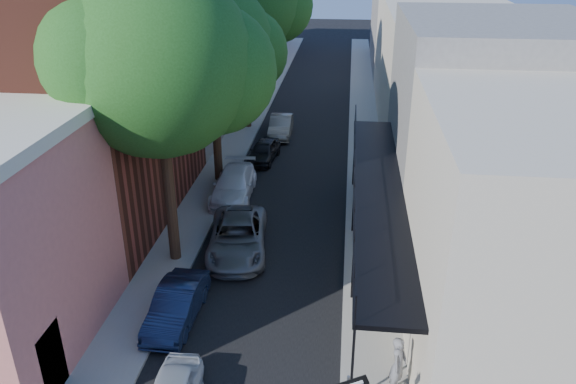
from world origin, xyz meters
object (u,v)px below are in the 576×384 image
(parked_car_d, at_px, (234,185))
(parked_car_f, at_px, (281,126))
(oak_mid, at_px, (221,46))
(parked_car_e, at_px, (264,151))
(pedestrian, at_px, (398,365))
(parked_car_b, at_px, (177,305))
(parked_car_c, at_px, (238,237))
(oak_near, at_px, (171,64))
(oak_far, at_px, (252,0))

(parked_car_d, relative_size, parked_car_f, 1.19)
(oak_mid, xyz_separation_m, parked_car_d, (0.82, -2.18, -6.38))
(parked_car_e, height_order, pedestrian, pedestrian)
(parked_car_d, bearing_deg, pedestrian, -61.59)
(parked_car_b, xyz_separation_m, parked_car_c, (1.20, 4.71, 0.07))
(oak_near, relative_size, oak_mid, 1.12)
(parked_car_e, bearing_deg, parked_car_c, -81.33)
(oak_far, distance_m, parked_car_b, 22.44)
(oak_near, relative_size, parked_car_d, 2.43)
(oak_far, relative_size, parked_car_c, 2.37)
(oak_far, height_order, parked_car_d, oak_far)
(parked_car_b, height_order, parked_car_c, parked_car_c)
(parked_car_c, distance_m, parked_car_d, 5.29)
(oak_far, bearing_deg, parked_car_b, -87.95)
(parked_car_e, bearing_deg, oak_mid, -112.15)
(parked_car_d, relative_size, pedestrian, 2.59)
(parked_car_b, height_order, pedestrian, pedestrian)
(parked_car_d, distance_m, parked_car_e, 5.15)
(oak_far, bearing_deg, oak_mid, -90.41)
(parked_car_b, distance_m, parked_car_d, 9.87)
(oak_far, xyz_separation_m, parked_car_f, (1.95, -1.65, -7.61))
(parked_car_e, bearing_deg, parked_car_b, -86.72)
(parked_car_f, bearing_deg, parked_car_b, -95.17)
(oak_far, distance_m, parked_car_c, 18.14)
(oak_mid, relative_size, parked_car_c, 2.03)
(parked_car_b, xyz_separation_m, parked_car_d, (0.00, 9.87, 0.05))
(parked_car_f, xyz_separation_m, pedestrian, (6.00, -22.00, 0.38))
(oak_near, distance_m, pedestrian, 12.43)
(parked_car_b, distance_m, pedestrian, 7.65)
(parked_car_c, height_order, parked_car_e, parked_car_c)
(oak_mid, bearing_deg, parked_car_d, -69.44)
(oak_mid, bearing_deg, oak_far, 89.59)
(parked_car_d, bearing_deg, oak_near, -99.21)
(parked_car_e, bearing_deg, pedestrian, -63.64)
(oak_near, distance_m, parked_car_e, 13.18)
(parked_car_b, bearing_deg, parked_car_d, 91.81)
(oak_mid, bearing_deg, parked_car_f, 74.71)
(parked_car_b, distance_m, parked_car_c, 4.86)
(parked_car_c, bearing_deg, oak_far, 89.87)
(parked_car_d, bearing_deg, parked_car_b, -91.66)
(oak_near, bearing_deg, parked_car_f, 82.70)
(oak_near, bearing_deg, pedestrian, -39.83)
(oak_far, relative_size, parked_car_b, 3.12)
(oak_far, xyz_separation_m, parked_car_d, (0.75, -11.22, -7.58))
(parked_car_b, relative_size, pedestrian, 2.10)
(oak_far, distance_m, parked_car_f, 8.03)
(oak_far, height_order, parked_car_f, oak_far)
(oak_far, height_order, parked_car_e, oak_far)
(parked_car_d, bearing_deg, parked_car_f, 81.19)
(oak_mid, bearing_deg, parked_car_e, 61.70)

